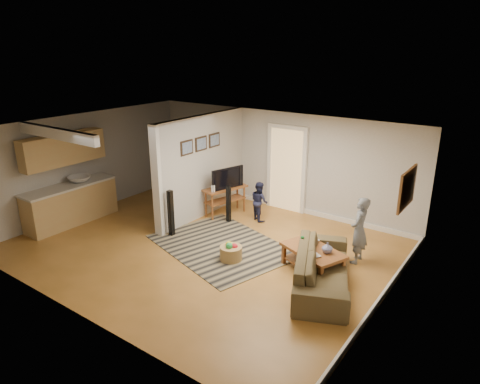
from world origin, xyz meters
name	(u,v)px	position (x,y,z in m)	size (l,w,h in m)	color
ground	(204,247)	(0.00, 0.00, 0.00)	(7.50, 7.50, 0.00)	brown
room_shell	(178,168)	(-1.07, 0.43, 1.46)	(7.54, 6.02, 2.52)	#ADABA6
area_rug	(221,246)	(0.28, 0.25, 0.01)	(2.90, 2.12, 0.01)	black
sofa	(321,285)	(2.69, 0.04, 0.00)	(2.29, 0.89, 0.67)	#4B4425
coffee_table	(314,254)	(2.35, 0.40, 0.36)	(1.34, 1.07, 0.69)	brown
tv_console	(225,190)	(-0.74, 1.73, 0.65)	(0.73, 1.21, 0.98)	brown
speaker_left	(171,213)	(-0.96, 0.03, 0.53)	(0.11, 0.11, 1.06)	black
speaker_right	(229,204)	(-0.39, 1.40, 0.45)	(0.09, 0.09, 0.91)	black
toy_basket	(231,252)	(0.81, -0.13, 0.16)	(0.44, 0.44, 0.39)	olive
child	(356,261)	(2.87, 1.25, 0.00)	(0.49, 0.32, 1.34)	slate
toddler	(259,220)	(0.14, 1.93, 0.00)	(0.47, 0.37, 0.97)	#1D1F3C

